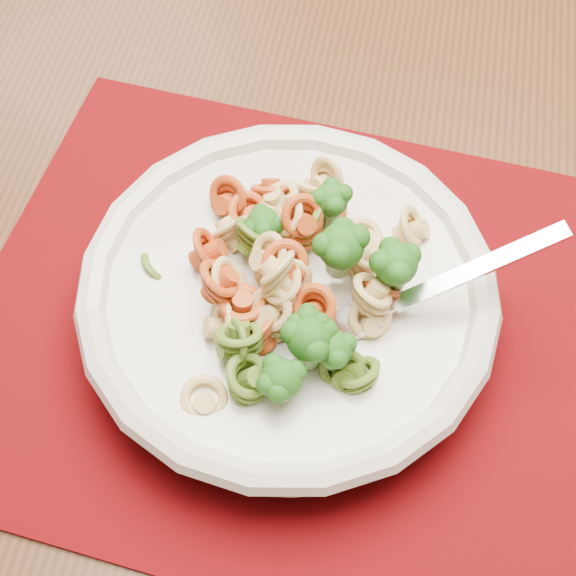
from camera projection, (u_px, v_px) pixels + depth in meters
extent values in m
cube|color=#54381C|center=(241.00, 262.00, 1.47)|extent=(4.00, 4.00, 0.01)
cube|color=#502816|center=(261.00, 208.00, 0.62)|extent=(1.59, 1.29, 0.04)
cube|color=#4F0303|center=(312.00, 329.00, 0.54)|extent=(0.56, 0.51, 0.00)
cylinder|color=beige|center=(288.00, 315.00, 0.54)|extent=(0.11, 0.11, 0.01)
cylinder|color=beige|center=(288.00, 300.00, 0.52)|extent=(0.25, 0.25, 0.03)
torus|color=beige|center=(288.00, 288.00, 0.51)|extent=(0.27, 0.27, 0.02)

